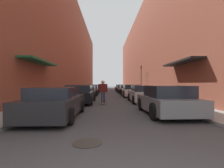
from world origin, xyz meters
TOP-DOWN VIEW (x-y plane):
  - ground at (0.00, 23.54)m, footprint 129.48×129.48m
  - curb_strip_left at (-4.32, 29.43)m, footprint 1.80×58.85m
  - curb_strip_right at (4.32, 29.43)m, footprint 1.80×58.85m
  - building_row_left at (-7.22, 29.42)m, footprint 4.90×58.85m
  - building_row_right at (7.22, 29.42)m, footprint 4.90×58.85m
  - parked_car_left_0 at (-2.45, 5.77)m, footprint 1.96×4.44m
  - parked_car_left_1 at (-2.29, 11.41)m, footprint 2.04×4.74m
  - parked_car_left_2 at (-2.37, 16.61)m, footprint 1.94×3.99m
  - parked_car_left_3 at (-2.32, 21.74)m, footprint 1.85×4.37m
  - parked_car_left_4 at (-2.37, 27.44)m, footprint 1.88×4.34m
  - parked_car_left_5 at (-2.33, 32.24)m, footprint 1.89×3.96m
  - parked_car_right_0 at (2.44, 6.34)m, footprint 2.07×4.09m
  - parked_car_right_1 at (2.47, 11.75)m, footprint 1.96×4.20m
  - parked_car_right_2 at (2.32, 17.34)m, footprint 1.94×4.44m
  - parked_car_right_3 at (2.44, 23.28)m, footprint 2.07×4.57m
  - parked_car_right_4 at (2.32, 28.42)m, footprint 1.85×4.38m
  - parked_car_right_5 at (2.40, 33.87)m, footprint 2.08×4.23m
  - skateboarder at (-0.58, 10.64)m, footprint 0.63×0.78m
  - manhole_cover at (-0.77, 2.57)m, footprint 0.70×0.70m
  - traffic_light at (4.54, 23.01)m, footprint 0.16×0.22m

SIDE VIEW (x-z plane):
  - ground at x=0.00m, z-range 0.00..0.00m
  - manhole_cover at x=-0.77m, z-range 0.00..0.02m
  - curb_strip_left at x=-4.32m, z-range 0.00..0.12m
  - curb_strip_right at x=4.32m, z-range 0.00..0.12m
  - parked_car_left_2 at x=-2.37m, z-range -0.01..1.20m
  - parked_car_right_3 at x=2.44m, z-range -0.02..1.20m
  - parked_car_left_3 at x=-2.32m, z-range -0.01..1.20m
  - parked_car_left_5 at x=-2.33m, z-range -0.02..1.23m
  - parked_car_right_5 at x=2.40m, z-range -0.01..1.25m
  - parked_car_left_0 at x=-2.45m, z-range -0.02..1.26m
  - parked_car_right_1 at x=2.47m, z-range -0.02..1.27m
  - parked_car_left_4 at x=-2.37m, z-range -0.02..1.27m
  - parked_car_right_4 at x=2.32m, z-range -0.01..1.26m
  - parked_car_left_1 at x=-2.29m, z-range -0.03..1.30m
  - parked_car_right_0 at x=2.44m, z-range -0.02..1.31m
  - parked_car_right_2 at x=2.32m, z-range -0.02..1.31m
  - skateboarder at x=-0.58m, z-range 0.19..1.85m
  - traffic_light at x=4.54m, z-range 0.55..4.42m
  - building_row_right at x=7.22m, z-range 0.00..14.08m
  - building_row_left at x=-7.22m, z-range 0.00..15.21m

